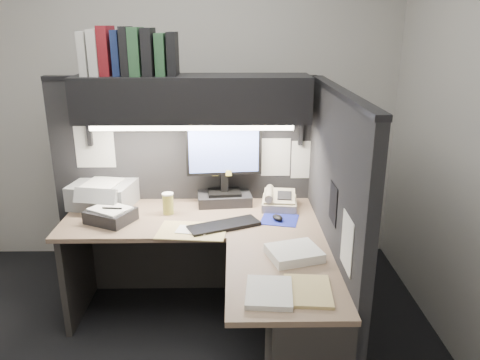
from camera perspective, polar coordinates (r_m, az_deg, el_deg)
The scene contains 21 objects.
wall_back at distance 3.94m, azimuth -6.66°, elevation 9.32°, with size 3.50×0.04×2.70m, color beige.
wall_front at distance 1.13m, azimuth -21.71°, elevation -15.91°, with size 3.50×0.04×2.70m, color beige.
partition_back at distance 3.52m, azimuth -6.72°, elevation -1.05°, with size 1.90×0.06×1.60m, color black.
partition_right at distance 2.86m, azimuth 11.14°, elevation -5.95°, with size 0.06×1.50×1.60m, color black.
desk at distance 2.81m, azimuth -0.02°, elevation -14.32°, with size 1.70×1.53×0.73m.
overhead_shelf at distance 3.16m, azimuth -5.78°, elevation 9.89°, with size 1.55×0.34×0.30m, color black.
task_light_tube at distance 3.06m, azimuth -5.88°, elevation 6.34°, with size 0.04×0.04×1.32m, color white.
monitor at distance 3.33m, azimuth -1.94°, elevation 0.78°, with size 0.53×0.27×0.57m.
keyboard at distance 3.01m, azimuth -1.97°, elevation -5.57°, with size 0.46×0.15×0.02m, color black.
mousepad at distance 3.13m, azimuth 4.85°, elevation -4.82°, with size 0.24×0.22×0.00m, color navy.
mouse at distance 3.11m, azimuth 4.60°, elevation -4.59°, with size 0.06×0.09×0.03m, color black.
telephone at distance 3.32m, azimuth 4.81°, elevation -2.59°, with size 0.24×0.25×0.10m, color #B5AA8B.
coffee_cup at distance 3.23m, azimuth -8.76°, elevation -2.93°, with size 0.07×0.07×0.14m, color #D5C155.
printer at distance 3.49m, azimuth -16.24°, elevation -1.58°, with size 0.42×0.36×0.17m, color #9B9DA1.
notebook_stack at distance 3.20m, azimuth -15.48°, elevation -4.19°, with size 0.28×0.23×0.08m, color black.
open_folder at distance 2.97m, azimuth -5.83°, elevation -6.18°, with size 0.43×0.28×0.01m, color tan.
paper_stack_a at distance 2.65m, azimuth 6.61°, elevation -8.85°, with size 0.28×0.23×0.05m, color white.
paper_stack_b at distance 2.31m, azimuth 3.56°, elevation -13.51°, with size 0.22×0.28×0.03m, color white.
manila_stack at distance 2.35m, azimuth 8.25°, elevation -13.22°, with size 0.23×0.29×0.02m, color tan.
binder_row at distance 3.20m, azimuth -13.38°, elevation 14.90°, with size 0.61×0.26×0.31m.
pinned_papers at distance 3.07m, azimuth -0.26°, elevation 1.16°, with size 1.76×1.31×0.51m.
Camera 1 is at (0.39, -2.37, 1.96)m, focal length 35.00 mm.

